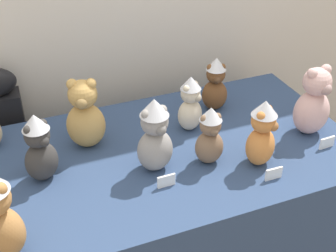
# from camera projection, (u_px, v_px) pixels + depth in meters

# --- Properties ---
(display_table) EXTENTS (1.56, 0.88, 0.74)m
(display_table) POSITION_uv_depth(u_px,v_px,m) (168.00, 215.00, 2.12)
(display_table) COLOR navy
(display_table) RESTS_ON ground_plane
(instrument_case) EXTENTS (0.29, 0.14, 0.97)m
(instrument_case) POSITION_uv_depth(u_px,v_px,m) (2.00, 156.00, 2.29)
(instrument_case) COLOR black
(instrument_case) RESTS_ON ground_plane
(teddy_bear_cream) EXTENTS (0.15, 0.14, 0.26)m
(teddy_bear_cream) POSITION_uv_depth(u_px,v_px,m) (190.00, 104.00, 1.98)
(teddy_bear_cream) COLOR beige
(teddy_bear_cream) RESTS_ON display_table
(teddy_bear_chestnut) EXTENTS (0.14, 0.13, 0.26)m
(teddy_bear_chestnut) POSITION_uv_depth(u_px,v_px,m) (215.00, 85.00, 2.13)
(teddy_bear_chestnut) COLOR brown
(teddy_bear_chestnut) RESTS_ON display_table
(teddy_bear_honey) EXTENTS (0.19, 0.18, 0.31)m
(teddy_bear_honey) POSITION_uv_depth(u_px,v_px,m) (85.00, 116.00, 1.87)
(teddy_bear_honey) COLOR tan
(teddy_bear_honey) RESTS_ON display_table
(teddy_bear_charcoal) EXTENTS (0.16, 0.15, 0.28)m
(teddy_bear_charcoal) POSITION_uv_depth(u_px,v_px,m) (39.00, 148.00, 1.69)
(teddy_bear_charcoal) COLOR #383533
(teddy_bear_charcoal) RESTS_ON display_table
(teddy_bear_ginger) EXTENTS (0.17, 0.16, 0.28)m
(teddy_bear_ginger) POSITION_uv_depth(u_px,v_px,m) (262.00, 134.00, 1.77)
(teddy_bear_ginger) COLOR #D17F3D
(teddy_bear_ginger) RESTS_ON display_table
(teddy_bear_ash) EXTENTS (0.16, 0.14, 0.31)m
(teddy_bear_ash) POSITION_uv_depth(u_px,v_px,m) (155.00, 136.00, 1.73)
(teddy_bear_ash) COLOR gray
(teddy_bear_ash) RESTS_ON display_table
(teddy_bear_blush) EXTENTS (0.18, 0.16, 0.32)m
(teddy_bear_blush) POSITION_uv_depth(u_px,v_px,m) (313.00, 103.00, 1.95)
(teddy_bear_blush) COLOR beige
(teddy_bear_blush) RESTS_ON display_table
(teddy_bear_mocha) EXTENTS (0.12, 0.11, 0.25)m
(teddy_bear_mocha) POSITION_uv_depth(u_px,v_px,m) (210.00, 136.00, 1.79)
(teddy_bear_mocha) COLOR #7F6047
(teddy_bear_mocha) RESTS_ON display_table
(name_card_front_left) EXTENTS (0.07, 0.01, 0.05)m
(name_card_front_left) POSITION_uv_depth(u_px,v_px,m) (274.00, 174.00, 1.75)
(name_card_front_left) COLOR white
(name_card_front_left) RESTS_ON display_table
(name_card_front_middle) EXTENTS (0.07, 0.01, 0.05)m
(name_card_front_middle) POSITION_uv_depth(u_px,v_px,m) (327.00, 143.00, 1.92)
(name_card_front_middle) COLOR white
(name_card_front_middle) RESTS_ON display_table
(name_card_front_right) EXTENTS (0.07, 0.01, 0.05)m
(name_card_front_right) POSITION_uv_depth(u_px,v_px,m) (166.00, 181.00, 1.71)
(name_card_front_right) COLOR white
(name_card_front_right) RESTS_ON display_table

